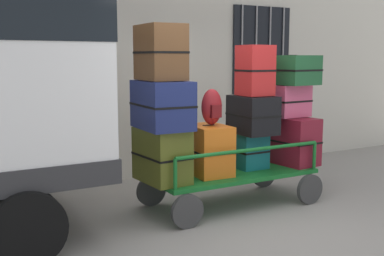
{
  "coord_description": "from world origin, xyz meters",
  "views": [
    {
      "loc": [
        -3.06,
        -4.4,
        1.87
      ],
      "look_at": [
        -0.27,
        0.51,
        1.04
      ],
      "focal_mm": 44.77,
      "sensor_mm": 36.0,
      "label": 1
    }
  ],
  "objects": [
    {
      "name": "suitcase_midright_middle",
      "position": [
        1.29,
        0.51,
        1.29
      ],
      "size": [
        0.53,
        0.29,
        0.44
      ],
      "color": "#CC4C72",
      "rests_on": "suitcase_midright_bottom"
    },
    {
      "name": "suitcase_center_middle",
      "position": [
        0.64,
        0.51,
        1.14
      ],
      "size": [
        0.48,
        0.63,
        0.49
      ],
      "color": "black",
      "rests_on": "suitcase_center_bottom"
    },
    {
      "name": "luggage_cart",
      "position": [
        0.31,
        0.51,
        0.35
      ],
      "size": [
        2.19,
        1.0,
        0.44
      ],
      "color": "#146023",
      "rests_on": "ground"
    },
    {
      "name": "suitcase_left_middle",
      "position": [
        -0.67,
        0.49,
        1.34
      ],
      "size": [
        0.54,
        0.8,
        0.55
      ],
      "color": "navy",
      "rests_on": "suitcase_left_bottom"
    },
    {
      "name": "suitcase_center_top",
      "position": [
        0.64,
        0.48,
        1.71
      ],
      "size": [
        0.38,
        0.39,
        0.64
      ],
      "color": "#B21E1E",
      "rests_on": "suitcase_center_middle"
    },
    {
      "name": "cart_railing",
      "position": [
        0.31,
        0.51,
        0.74
      ],
      "size": [
        2.08,
        0.87,
        0.37
      ],
      "color": "#146023",
      "rests_on": "luggage_cart"
    },
    {
      "name": "suitcase_left_top",
      "position": [
        -0.67,
        0.52,
        1.93
      ],
      "size": [
        0.44,
        0.63,
        0.63
      ],
      "color": "brown",
      "rests_on": "suitcase_left_middle"
    },
    {
      "name": "suitcase_midright_top",
      "position": [
        1.29,
        0.54,
        1.71
      ],
      "size": [
        0.55,
        0.68,
        0.39
      ],
      "color": "#194C28",
      "rests_on": "suitcase_midright_middle"
    },
    {
      "name": "building_wall",
      "position": [
        0.0,
        2.54,
        2.5
      ],
      "size": [
        12.0,
        0.38,
        5.0
      ],
      "color": "beige",
      "rests_on": "ground"
    },
    {
      "name": "suitcase_left_bottom",
      "position": [
        -0.67,
        0.51,
        0.75
      ],
      "size": [
        0.49,
        0.73,
        0.63
      ],
      "color": "#4C5119",
      "rests_on": "luggage_cart"
    },
    {
      "name": "backpack",
      "position": [
        0.02,
        0.52,
        1.27
      ],
      "size": [
        0.27,
        0.22,
        0.44
      ],
      "color": "maroon",
      "rests_on": "suitcase_midleft_bottom"
    },
    {
      "name": "suitcase_midright_bottom",
      "position": [
        1.29,
        0.49,
        0.75
      ],
      "size": [
        0.5,
        0.74,
        0.64
      ],
      "color": "maroon",
      "rests_on": "luggage_cart"
    },
    {
      "name": "suitcase_midleft_bottom",
      "position": [
        -0.02,
        0.54,
        0.74
      ],
      "size": [
        0.48,
        0.63,
        0.62
      ],
      "color": "orange",
      "rests_on": "luggage_cart"
    },
    {
      "name": "ground_plane",
      "position": [
        0.0,
        0.0,
        0.0
      ],
      "size": [
        40.0,
        40.0,
        0.0
      ],
      "primitive_type": "plane",
      "color": "gray"
    },
    {
      "name": "suitcase_center_bottom",
      "position": [
        0.64,
        0.51,
        0.67
      ],
      "size": [
        0.4,
        0.26,
        0.46
      ],
      "color": "#0F5960",
      "rests_on": "luggage_cart"
    }
  ]
}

